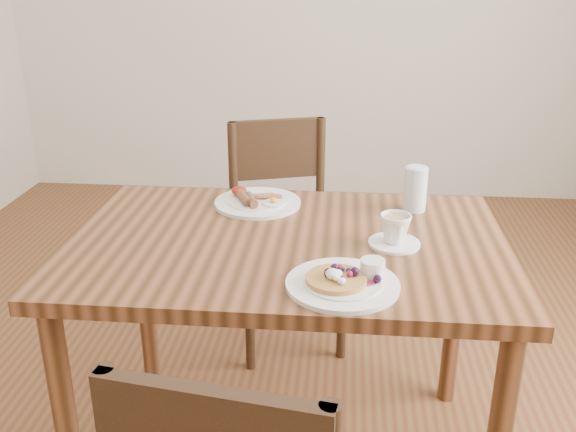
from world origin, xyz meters
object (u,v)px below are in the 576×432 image
at_px(breakfast_plate, 256,201).
at_px(pancake_plate, 345,281).
at_px(dining_table, 288,272).
at_px(water_glass, 415,189).
at_px(chair_far, 284,223).
at_px(teacup_saucer, 395,231).

bearing_deg(breakfast_plate, pancake_plate, -61.37).
xyz_separation_m(dining_table, water_glass, (0.37, 0.26, 0.17)).
distance_m(chair_far, breakfast_plate, 0.54).
bearing_deg(teacup_saucer, pancake_plate, -117.68).
height_order(chair_far, breakfast_plate, chair_far).
distance_m(teacup_saucer, water_glass, 0.28).
height_order(breakfast_plate, teacup_saucer, teacup_saucer).
distance_m(dining_table, teacup_saucer, 0.32).
xyz_separation_m(pancake_plate, teacup_saucer, (0.13, 0.25, 0.03)).
relative_size(chair_far, pancake_plate, 3.26).
xyz_separation_m(breakfast_plate, water_glass, (0.49, 0.00, 0.06)).
bearing_deg(water_glass, chair_far, 133.67).
height_order(chair_far, water_glass, water_glass).
height_order(dining_table, chair_far, chair_far).
bearing_deg(water_glass, pancake_plate, -111.86).
height_order(breakfast_plate, water_glass, water_glass).
bearing_deg(breakfast_plate, chair_far, 85.21).
distance_m(pancake_plate, water_glass, 0.56).
height_order(dining_table, teacup_saucer, teacup_saucer).
bearing_deg(pancake_plate, chair_far, 103.77).
xyz_separation_m(teacup_saucer, water_glass, (0.08, 0.27, 0.03)).
height_order(teacup_saucer, water_glass, water_glass).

